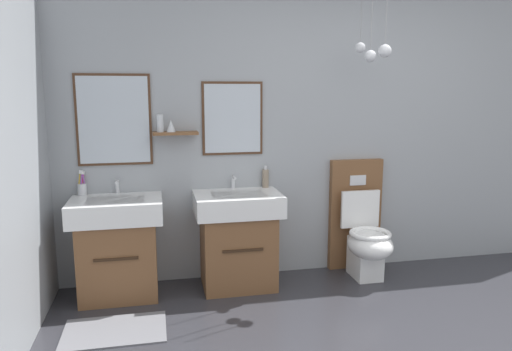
% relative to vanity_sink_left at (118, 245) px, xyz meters
% --- Properties ---
extents(wall_back, '(5.21, 0.63, 2.60)m').
position_rel_vanity_sink_left_xyz_m(wall_back, '(1.96, 0.28, 0.88)').
color(wall_back, '#999EA3').
rests_on(wall_back, ground).
extents(bath_mat, '(0.68, 0.44, 0.01)m').
position_rel_vanity_sink_left_xyz_m(bath_mat, '(0.00, -0.61, -0.41)').
color(bath_mat, slate).
rests_on(bath_mat, ground).
extents(vanity_sink_left, '(0.70, 0.52, 0.78)m').
position_rel_vanity_sink_left_xyz_m(vanity_sink_left, '(0.00, 0.00, 0.00)').
color(vanity_sink_left, brown).
rests_on(vanity_sink_left, ground).
extents(tap_on_left_sink, '(0.03, 0.13, 0.11)m').
position_rel_vanity_sink_left_xyz_m(tap_on_left_sink, '(0.00, 0.19, 0.44)').
color(tap_on_left_sink, silver).
rests_on(tap_on_left_sink, vanity_sink_left).
extents(vanity_sink_right, '(0.70, 0.52, 0.78)m').
position_rel_vanity_sink_left_xyz_m(vanity_sink_right, '(0.95, 0.00, 0.00)').
color(vanity_sink_right, brown).
rests_on(vanity_sink_right, ground).
extents(tap_on_right_sink, '(0.03, 0.13, 0.11)m').
position_rel_vanity_sink_left_xyz_m(tap_on_right_sink, '(0.95, 0.19, 0.44)').
color(tap_on_right_sink, silver).
rests_on(tap_on_right_sink, vanity_sink_right).
extents(toilet, '(0.48, 0.62, 1.00)m').
position_rel_vanity_sink_left_xyz_m(toilet, '(2.06, 0.02, -0.04)').
color(toilet, brown).
rests_on(toilet, ground).
extents(toothbrush_cup, '(0.07, 0.07, 0.20)m').
position_rel_vanity_sink_left_xyz_m(toothbrush_cup, '(-0.27, 0.18, 0.43)').
color(toothbrush_cup, silver).
rests_on(toothbrush_cup, vanity_sink_left).
extents(soap_dispenser, '(0.06, 0.06, 0.19)m').
position_rel_vanity_sink_left_xyz_m(soap_dispenser, '(1.23, 0.19, 0.45)').
color(soap_dispenser, gray).
rests_on(soap_dispenser, vanity_sink_right).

